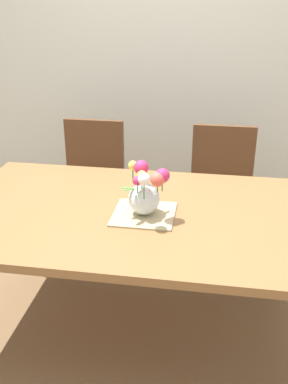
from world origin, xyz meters
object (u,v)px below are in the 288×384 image
Objects in this scene: chair_right at (221,185)px; flower_vase at (145,192)px; chair_left at (92,176)px; dining_table at (131,224)px.

flower_vase is at bearing 68.14° from chair_right.
chair_left is 3.49× the size of flower_vase.
chair_right is 3.49× the size of flower_vase.
dining_table is 6.92× the size of flower_vase.
chair_left is at bearing 0.00° from chair_right.
chair_right reaches higher than dining_table.
flower_vase reaches higher than chair_right.
flower_vase is (0.08, -0.04, 0.20)m from dining_table.
chair_right is (0.45, 0.88, -0.13)m from dining_table.
chair_right is (0.90, 0.00, 0.00)m from chair_left.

